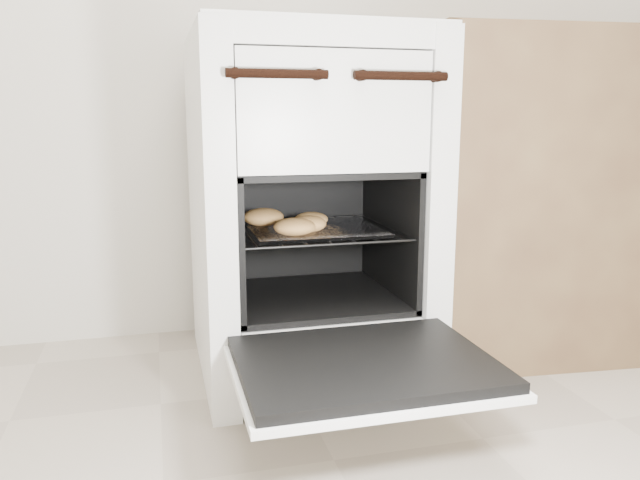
% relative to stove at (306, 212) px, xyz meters
% --- Properties ---
extents(stove, '(0.57, 0.64, 0.88)m').
position_rel_stove_xyz_m(stove, '(0.00, 0.00, 0.00)').
color(stove, white).
rests_on(stove, ground).
extents(oven_door, '(0.52, 0.40, 0.04)m').
position_rel_stove_xyz_m(oven_door, '(0.00, -0.48, -0.24)').
color(oven_door, black).
rests_on(oven_door, stove).
extents(oven_rack, '(0.42, 0.40, 0.01)m').
position_rel_stove_xyz_m(oven_rack, '(0.00, -0.06, -0.04)').
color(oven_rack, black).
rests_on(oven_rack, stove).
extents(foil_sheet, '(0.32, 0.29, 0.01)m').
position_rel_stove_xyz_m(foil_sheet, '(0.00, -0.08, -0.03)').
color(foil_sheet, silver).
rests_on(foil_sheet, oven_rack).
extents(baked_rolls, '(0.25, 0.29, 0.05)m').
position_rel_stove_xyz_m(baked_rolls, '(-0.07, -0.09, -0.01)').
color(baked_rolls, tan).
rests_on(baked_rolls, foil_sheet).
extents(counter, '(0.95, 0.68, 0.90)m').
position_rel_stove_xyz_m(counter, '(0.77, 0.06, 0.02)').
color(counter, brown).
rests_on(counter, ground).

